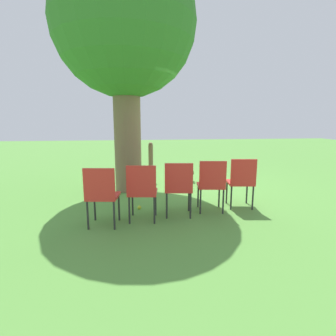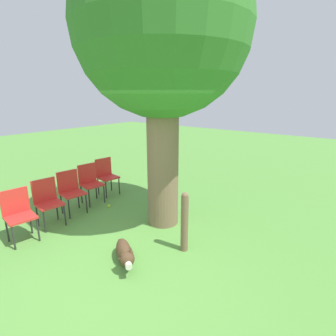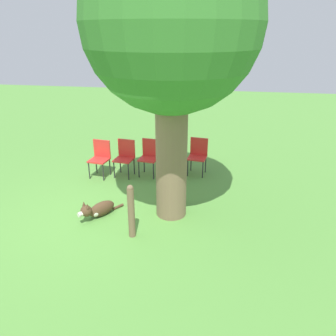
{
  "view_description": "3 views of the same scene",
  "coord_description": "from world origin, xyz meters",
  "px_view_note": "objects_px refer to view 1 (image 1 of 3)",
  "views": [
    {
      "loc": [
        -6.16,
        1.2,
        1.55
      ],
      "look_at": [
        -1.3,
        0.58,
        0.66
      ],
      "focal_mm": 28.0,
      "sensor_mm": 36.0,
      "label": 1
    },
    {
      "loc": [
        2.65,
        -2.32,
        2.44
      ],
      "look_at": [
        -0.28,
        1.48,
        1.08
      ],
      "focal_mm": 28.0,
      "sensor_mm": 36.0,
      "label": 2
    },
    {
      "loc": [
        5.29,
        2.24,
        3.37
      ],
      "look_at": [
        -0.37,
        1.28,
        0.95
      ],
      "focal_mm": 35.0,
      "sensor_mm": 36.0,
      "label": 3
    }
  ],
  "objects_px": {
    "oak_tree": "(125,28)",
    "fence_post": "(151,161)",
    "red_chair_0": "(241,180)",
    "red_chair_2": "(179,185)",
    "red_chair_1": "(211,182)",
    "red_chair_3": "(142,189)",
    "tennis_ball": "(139,207)",
    "red_chair_4": "(102,193)",
    "dog": "(186,177)"
  },
  "relations": [
    {
      "from": "red_chair_0",
      "to": "red_chair_2",
      "type": "height_order",
      "value": "same"
    },
    {
      "from": "red_chair_4",
      "to": "tennis_ball",
      "type": "bearing_deg",
      "value": -30.13
    },
    {
      "from": "oak_tree",
      "to": "tennis_ball",
      "type": "distance_m",
      "value": 3.66
    },
    {
      "from": "oak_tree",
      "to": "red_chair_4",
      "type": "xyz_separation_m",
      "value": [
        -2.1,
        0.34,
        -2.9
      ]
    },
    {
      "from": "fence_post",
      "to": "oak_tree",
      "type": "bearing_deg",
      "value": 147.7
    },
    {
      "from": "red_chair_1",
      "to": "fence_post",
      "type": "bearing_deg",
      "value": 26.2
    },
    {
      "from": "dog",
      "to": "tennis_ball",
      "type": "relative_size",
      "value": 13.09
    },
    {
      "from": "oak_tree",
      "to": "red_chair_3",
      "type": "distance_m",
      "value": 3.51
    },
    {
      "from": "oak_tree",
      "to": "red_chair_0",
      "type": "bearing_deg",
      "value": -127.28
    },
    {
      "from": "tennis_ball",
      "to": "red_chair_2",
      "type": "bearing_deg",
      "value": -124.15
    },
    {
      "from": "red_chair_3",
      "to": "red_chair_2",
      "type": "bearing_deg",
      "value": -69.01
    },
    {
      "from": "red_chair_1",
      "to": "red_chair_3",
      "type": "bearing_deg",
      "value": 110.99
    },
    {
      "from": "red_chair_2",
      "to": "fence_post",
      "type": "bearing_deg",
      "value": 13.37
    },
    {
      "from": "red_chair_1",
      "to": "red_chair_4",
      "type": "distance_m",
      "value": 1.81
    },
    {
      "from": "dog",
      "to": "oak_tree",
      "type": "bearing_deg",
      "value": 139.62
    },
    {
      "from": "dog",
      "to": "fence_post",
      "type": "height_order",
      "value": "fence_post"
    },
    {
      "from": "fence_post",
      "to": "tennis_ball",
      "type": "relative_size",
      "value": 14.7
    },
    {
      "from": "fence_post",
      "to": "red_chair_1",
      "type": "relative_size",
      "value": 1.11
    },
    {
      "from": "red_chair_0",
      "to": "tennis_ball",
      "type": "bearing_deg",
      "value": 92.89
    },
    {
      "from": "red_chair_0",
      "to": "tennis_ball",
      "type": "xyz_separation_m",
      "value": [
        0.14,
        1.8,
        -0.49
      ]
    },
    {
      "from": "red_chair_3",
      "to": "tennis_ball",
      "type": "xyz_separation_m",
      "value": [
        0.57,
        0.04,
        -0.49
      ]
    },
    {
      "from": "red_chair_0",
      "to": "red_chair_3",
      "type": "xyz_separation_m",
      "value": [
        -0.43,
        1.76,
        0.0
      ]
    },
    {
      "from": "dog",
      "to": "tennis_ball",
      "type": "xyz_separation_m",
      "value": [
        -1.76,
        1.17,
        -0.13
      ]
    },
    {
      "from": "dog",
      "to": "tennis_ball",
      "type": "height_order",
      "value": "dog"
    },
    {
      "from": "red_chair_4",
      "to": "tennis_ball",
      "type": "height_order",
      "value": "red_chair_4"
    },
    {
      "from": "red_chair_3",
      "to": "tennis_ball",
      "type": "height_order",
      "value": "red_chair_3"
    },
    {
      "from": "red_chair_2",
      "to": "dog",
      "type": "bearing_deg",
      "value": -6.57
    },
    {
      "from": "tennis_ball",
      "to": "oak_tree",
      "type": "bearing_deg",
      "value": 8.55
    },
    {
      "from": "oak_tree",
      "to": "red_chair_4",
      "type": "relative_size",
      "value": 5.51
    },
    {
      "from": "dog",
      "to": "red_chair_4",
      "type": "height_order",
      "value": "red_chair_4"
    },
    {
      "from": "red_chair_0",
      "to": "red_chair_2",
      "type": "bearing_deg",
      "value": 110.99
    },
    {
      "from": "red_chair_3",
      "to": "red_chair_4",
      "type": "bearing_deg",
      "value": 110.99
    },
    {
      "from": "fence_post",
      "to": "red_chair_0",
      "type": "height_order",
      "value": "fence_post"
    },
    {
      "from": "dog",
      "to": "fence_post",
      "type": "xyz_separation_m",
      "value": [
        0.51,
        0.82,
        0.34
      ]
    },
    {
      "from": "red_chair_4",
      "to": "red_chair_1",
      "type": "bearing_deg",
      "value": -69.01
    },
    {
      "from": "dog",
      "to": "red_chair_2",
      "type": "distance_m",
      "value": 2.28
    },
    {
      "from": "dog",
      "to": "red_chair_3",
      "type": "xyz_separation_m",
      "value": [
        -2.33,
        1.13,
        0.36
      ]
    },
    {
      "from": "oak_tree",
      "to": "red_chair_0",
      "type": "height_order",
      "value": "oak_tree"
    },
    {
      "from": "red_chair_0",
      "to": "tennis_ball",
      "type": "height_order",
      "value": "red_chair_0"
    },
    {
      "from": "red_chair_1",
      "to": "tennis_ball",
      "type": "bearing_deg",
      "value": 84.25
    },
    {
      "from": "dog",
      "to": "red_chair_2",
      "type": "bearing_deg",
      "value": -159.28
    },
    {
      "from": "oak_tree",
      "to": "fence_post",
      "type": "relative_size",
      "value": 4.97
    },
    {
      "from": "red_chair_0",
      "to": "red_chair_1",
      "type": "distance_m",
      "value": 0.6
    },
    {
      "from": "oak_tree",
      "to": "fence_post",
      "type": "xyz_separation_m",
      "value": [
        0.88,
        -0.56,
        -2.91
      ]
    },
    {
      "from": "dog",
      "to": "red_chair_4",
      "type": "bearing_deg",
      "value": 179.84
    },
    {
      "from": "red_chair_2",
      "to": "red_chair_3",
      "type": "height_order",
      "value": "same"
    },
    {
      "from": "red_chair_3",
      "to": "red_chair_4",
      "type": "height_order",
      "value": "same"
    },
    {
      "from": "red_chair_0",
      "to": "red_chair_3",
      "type": "distance_m",
      "value": 1.81
    },
    {
      "from": "fence_post",
      "to": "red_chair_2",
      "type": "xyz_separation_m",
      "value": [
        -2.7,
        -0.28,
        0.02
      ]
    },
    {
      "from": "red_chair_3",
      "to": "tennis_ball",
      "type": "bearing_deg",
      "value": 11.6
    }
  ]
}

